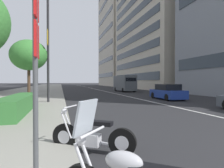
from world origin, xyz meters
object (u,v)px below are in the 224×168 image
object	(u,v)px
motorcycle_by_sign_pole	(91,135)
delivery_van_ahead	(125,83)
street_tree_mid_sidewalk	(29,55)
car_far_down_avenue	(167,92)
parking_sign_by_curb	(36,69)
street_lamp_with_banners	(53,33)

from	to	relation	value
motorcycle_by_sign_pole	delivery_van_ahead	bearing A→B (deg)	-76.95
delivery_van_ahead	street_tree_mid_sidewalk	distance (m)	19.97
car_far_down_avenue	parking_sign_by_curb	size ratio (longest dim) A/B	1.53
parking_sign_by_curb	street_lamp_with_banners	size ratio (longest dim) A/B	0.31
street_lamp_with_banners	street_tree_mid_sidewalk	bearing A→B (deg)	85.62
car_far_down_avenue	parking_sign_by_curb	world-z (taller)	parking_sign_by_curb
motorcycle_by_sign_pole	street_lamp_with_banners	distance (m)	12.05
motorcycle_by_sign_pole	car_far_down_avenue	size ratio (longest dim) A/B	0.45
street_tree_mid_sidewalk	motorcycle_by_sign_pole	bearing A→B (deg)	-164.80
parking_sign_by_curb	street_tree_mid_sidewalk	bearing A→B (deg)	8.63
parking_sign_by_curb	street_lamp_with_banners	bearing A→B (deg)	1.22
delivery_van_ahead	parking_sign_by_curb	size ratio (longest dim) A/B	2.15
parking_sign_by_curb	street_lamp_with_banners	world-z (taller)	street_lamp_with_banners
delivery_van_ahead	street_lamp_with_banners	bearing A→B (deg)	142.89
delivery_van_ahead	street_lamp_with_banners	distance (m)	19.31
motorcycle_by_sign_pole	street_lamp_with_banners	size ratio (longest dim) A/B	0.21
parking_sign_by_curb	street_lamp_with_banners	xyz separation A→B (m)	(13.10, 0.28, 3.54)
motorcycle_by_sign_pole	street_tree_mid_sidewalk	xyz separation A→B (m)	(11.03, 3.00, 3.24)
street_lamp_with_banners	car_far_down_avenue	bearing A→B (deg)	-84.81
car_far_down_avenue	delivery_van_ahead	xyz separation A→B (m)	(14.46, -0.56, 0.76)
parking_sign_by_curb	street_tree_mid_sidewalk	world-z (taller)	street_tree_mid_sidewalk
parking_sign_by_curb	car_far_down_avenue	bearing A→B (deg)	-35.73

